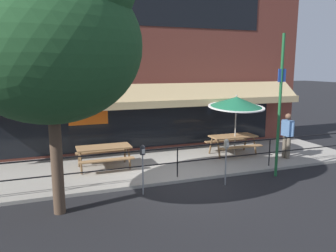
# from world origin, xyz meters

# --- Properties ---
(ground_plane) EXTENTS (120.00, 120.00, 0.00)m
(ground_plane) POSITION_xyz_m (0.00, 0.00, 0.00)
(ground_plane) COLOR black
(patio_deck) EXTENTS (15.00, 4.00, 0.10)m
(patio_deck) POSITION_xyz_m (0.00, 2.00, 0.05)
(patio_deck) COLOR #9E998E
(patio_deck) RESTS_ON ground
(restaurant_building) EXTENTS (15.00, 1.60, 8.26)m
(restaurant_building) POSITION_xyz_m (0.00, 4.23, 4.10)
(restaurant_building) COLOR brown
(restaurant_building) RESTS_ON ground
(patio_railing) EXTENTS (13.84, 0.04, 0.97)m
(patio_railing) POSITION_xyz_m (0.00, 0.30, 0.80)
(patio_railing) COLOR black
(patio_railing) RESTS_ON patio_deck
(picnic_table_left) EXTENTS (1.80, 1.42, 0.76)m
(picnic_table_left) POSITION_xyz_m (-2.00, 2.01, 0.71)
(picnic_table_left) COLOR #997047
(picnic_table_left) RESTS_ON patio_deck
(picnic_table_centre) EXTENTS (1.80, 1.42, 0.76)m
(picnic_table_centre) POSITION_xyz_m (3.05, 2.05, 0.71)
(picnic_table_centre) COLOR #997047
(picnic_table_centre) RESTS_ON patio_deck
(patio_umbrella_centre) EXTENTS (2.14, 2.14, 2.38)m
(patio_umbrella_centre) POSITION_xyz_m (3.05, 1.91, 2.18)
(patio_umbrella_centre) COLOR #B7B2A8
(patio_umbrella_centre) RESTS_ON patio_deck
(pedestrian_walking) EXTENTS (0.28, 0.62, 1.71)m
(pedestrian_walking) POSITION_xyz_m (4.68, 0.91, 1.06)
(pedestrian_walking) COLOR #665B4C
(pedestrian_walking) RESTS_ON patio_deck
(parking_meter_near) EXTENTS (0.15, 0.16, 1.42)m
(parking_meter_near) POSITION_xyz_m (-1.34, -0.48, 1.15)
(parking_meter_near) COLOR gray
(parking_meter_near) RESTS_ON ground
(parking_meter_far) EXTENTS (0.15, 0.16, 1.42)m
(parking_meter_far) POSITION_xyz_m (1.19, -0.61, 1.15)
(parking_meter_far) COLOR gray
(parking_meter_far) RESTS_ON ground
(street_sign_pole) EXTENTS (0.28, 0.09, 4.52)m
(street_sign_pole) POSITION_xyz_m (3.15, -0.45, 2.32)
(street_sign_pole) COLOR #1E6033
(street_sign_pole) RESTS_ON ground
(street_tree_curbside) EXTENTS (4.18, 3.76, 6.39)m
(street_tree_curbside) POSITION_xyz_m (-3.45, -0.98, 4.22)
(street_tree_curbside) COLOR brown
(street_tree_curbside) RESTS_ON ground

